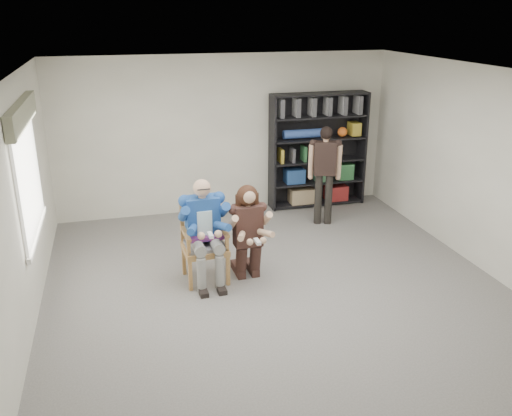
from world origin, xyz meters
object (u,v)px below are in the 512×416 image
object	(u,v)px
armchair	(205,242)
standing_man	(324,176)
seated_man	(204,231)
bookshelf	(318,150)
kneeling_woman	(249,234)

from	to	relation	value
armchair	standing_man	distance (m)	2.81
seated_man	standing_man	size ratio (longest dim) A/B	0.85
bookshelf	standing_man	size ratio (longest dim) A/B	1.24
armchair	standing_man	world-z (taller)	standing_man
seated_man	standing_man	world-z (taller)	standing_man
kneeling_woman	armchair	bearing A→B (deg)	166.28
armchair	seated_man	bearing A→B (deg)	0.00
armchair	kneeling_woman	size ratio (longest dim) A/B	0.84
seated_man	bookshelf	size ratio (longest dim) A/B	0.68
armchair	kneeling_woman	bearing A→B (deg)	-13.72
bookshelf	standing_man	bearing A→B (deg)	-104.31
seated_man	standing_man	xyz separation A→B (m)	(2.32, 1.55, 0.13)
armchair	bookshelf	distance (m)	3.61
armchair	bookshelf	bearing A→B (deg)	42.16
seated_man	armchair	bearing A→B (deg)	0.00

